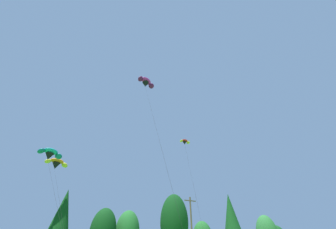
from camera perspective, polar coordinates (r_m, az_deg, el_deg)
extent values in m
cone|color=#0F3D14|center=(40.39, -27.18, -23.81)|extent=(4.18, 4.18, 8.69)
ellipsoid|color=#0F3D14|center=(43.02, 1.73, -27.32)|extent=(5.15, 5.15, 9.75)
cone|color=#144719|center=(48.90, 17.01, -25.80)|extent=(4.56, 4.56, 9.95)
cube|color=brown|center=(38.48, 6.07, -22.42)|extent=(2.20, 0.14, 0.14)
ellipsoid|color=teal|center=(33.96, -29.41, -8.79)|extent=(2.29, 2.00, 0.94)
ellipsoid|color=#0F666B|center=(34.22, -27.78, -10.09)|extent=(1.38, 1.40, 1.11)
ellipsoid|color=#0F666B|center=(33.50, -31.40, -8.51)|extent=(1.29, 1.36, 1.11)
cone|color=black|center=(33.81, -29.85, -9.96)|extent=(1.44, 1.44, 0.93)
cylinder|color=black|center=(25.21, -28.59, -18.80)|extent=(4.98, 13.92, 11.75)
ellipsoid|color=#D12893|center=(32.45, -6.01, 9.12)|extent=(2.00, 1.63, 0.99)
ellipsoid|color=#66144C|center=(32.75, -4.60, 7.81)|extent=(1.16, 1.13, 1.11)
ellipsoid|color=#66144C|center=(31.77, -7.54, 9.65)|extent=(1.01, 1.17, 1.11)
cone|color=black|center=(32.06, -6.20, 8.16)|extent=(1.26, 1.26, 0.83)
cylinder|color=black|center=(20.91, -2.88, -5.17)|extent=(0.09, 11.61, 21.90)
ellipsoid|color=red|center=(37.71, 4.60, -7.18)|extent=(1.17, 0.81, 0.53)
ellipsoid|color=yellow|center=(37.97, 5.54, -7.66)|extent=(0.70, 0.68, 0.64)
ellipsoid|color=yellow|center=(37.29, 3.67, -7.24)|extent=(0.66, 0.68, 0.64)
cone|color=black|center=(37.57, 4.57, -7.82)|extent=(0.67, 0.67, 0.55)
cylinder|color=black|center=(29.37, 7.06, -19.05)|extent=(3.71, 10.19, 17.59)
ellipsoid|color=orange|center=(40.51, -28.07, -11.17)|extent=(2.42, 1.85, 0.97)
ellipsoid|color=yellow|center=(40.73, -26.45, -12.31)|extent=(1.41, 1.32, 1.18)
ellipsoid|color=yellow|center=(40.09, -29.99, -10.99)|extent=(1.31, 1.28, 1.18)
cone|color=black|center=(40.35, -28.43, -12.27)|extent=(1.54, 1.54, 1.04)
cylinder|color=black|center=(28.55, -27.71, -19.46)|extent=(4.34, 20.57, 12.68)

